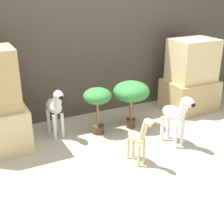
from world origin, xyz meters
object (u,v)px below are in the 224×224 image
zebra_right (176,114)px  potted_palm_back (97,100)px  zebra_left (55,106)px  giraffe_figurine (139,137)px  potted_palm_front (131,93)px

zebra_right → potted_palm_back: size_ratio=1.07×
zebra_left → giraffe_figurine: (0.57, -1.02, -0.07)m
potted_palm_back → potted_palm_front: bearing=-4.6°
zebra_right → zebra_left: bearing=143.9°
zebra_left → giraffe_figurine: zebra_left is taller
zebra_left → potted_palm_front: size_ratio=1.02×
zebra_left → potted_palm_front: zebra_left is taller
potted_palm_front → potted_palm_back: size_ratio=1.05×
giraffe_figurine → potted_palm_front: bearing=65.3°
zebra_left → giraffe_figurine: 1.17m
zebra_left → potted_palm_back: size_ratio=1.07×
zebra_right → potted_palm_front: zebra_right is taller
zebra_right → zebra_left: same height
giraffe_figurine → potted_palm_front: (0.38, 0.82, 0.17)m
zebra_left → potted_palm_front: bearing=-12.3°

